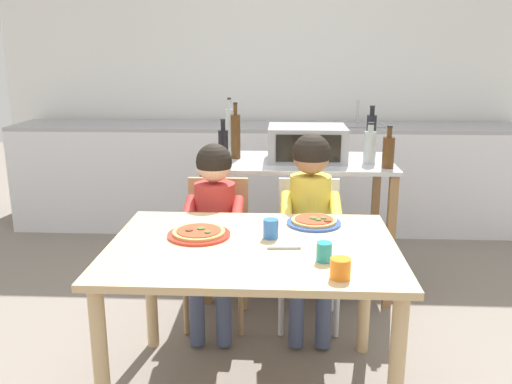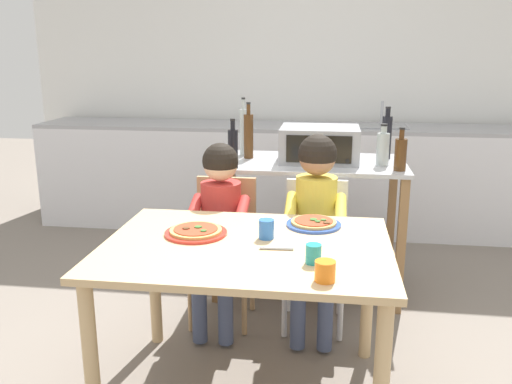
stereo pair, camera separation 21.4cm
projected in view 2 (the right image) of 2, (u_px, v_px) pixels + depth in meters
name	position (u px, v px, depth m)	size (l,w,h in m)	color
ground_plane	(273.00, 289.00, 3.55)	(11.20, 11.20, 0.00)	slate
back_wall_tiled	(295.00, 70.00, 4.87)	(4.86, 0.12, 2.70)	white
kitchen_counter	(290.00, 177.00, 4.71)	(4.38, 0.60, 1.11)	silver
kitchen_island_cart	(309.00, 204.00, 3.43)	(1.18, 0.64, 0.85)	#B7BABF
toaster_oven	(320.00, 144.00, 3.34)	(0.48, 0.38, 0.21)	#999BA0
bottle_clear_vinegar	(233.00, 148.00, 3.14)	(0.06, 0.06, 0.29)	black
bottle_squat_spirits	(383.00, 148.00, 3.21)	(0.07, 0.07, 0.25)	#ADB7B2
bottle_brown_beer	(243.00, 131.00, 3.53)	(0.05, 0.05, 0.38)	#ADB7B2
bottle_tall_green_wine	(401.00, 154.00, 3.08)	(0.07, 0.07, 0.25)	#4C2D14
bottle_dark_olive_oil	(249.00, 135.00, 3.43)	(0.06, 0.06, 0.36)	#4C2D14
bottle_slim_sauce	(387.00, 136.00, 3.42)	(0.06, 0.06, 0.33)	black
dining_table	(246.00, 266.00, 2.32)	(1.22, 0.90, 0.72)	tan
dining_chair_left	(224.00, 239.00, 3.08)	(0.36, 0.36, 0.81)	tan
dining_chair_right	(315.00, 243.00, 3.02)	(0.36, 0.36, 0.81)	silver
child_in_red_shirt	(219.00, 214.00, 2.91)	(0.32, 0.42, 1.02)	#424C6B
child_in_yellow_shirt	(316.00, 210.00, 2.85)	(0.32, 0.42, 1.08)	#424C6B
pizza_plate_red_rimmed	(196.00, 232.00, 2.41)	(0.28, 0.28, 0.03)	red
pizza_plate_blue_rimmed	(314.00, 223.00, 2.53)	(0.26, 0.26, 0.03)	#3356B7
drinking_cup_teal	(313.00, 254.00, 2.08)	(0.06, 0.06, 0.08)	teal
drinking_cup_orange	(325.00, 271.00, 1.92)	(0.08, 0.08, 0.08)	orange
drinking_cup_blue	(266.00, 229.00, 2.35)	(0.07, 0.07, 0.09)	blue
serving_spoon	(276.00, 248.00, 2.23)	(0.01, 0.01, 0.14)	#B7BABF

